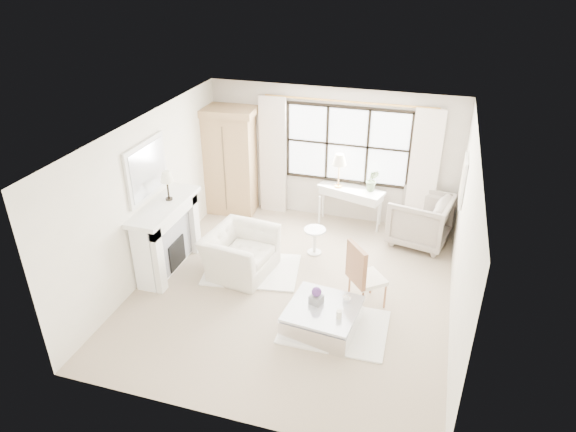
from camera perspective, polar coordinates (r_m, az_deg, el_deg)
name	(u,v)px	position (r m, az deg, el deg)	size (l,w,h in m)	color
floor	(293,289)	(8.58, 0.55, -8.12)	(5.50, 5.50, 0.00)	tan
ceiling	(294,133)	(7.33, 0.65, 9.22)	(5.50, 5.50, 0.00)	white
wall_back	(332,155)	(10.30, 4.89, 6.76)	(5.00, 5.00, 0.00)	beige
wall_front	(222,332)	(5.72, -7.30, -12.63)	(5.00, 5.00, 0.00)	silver
wall_left	(149,197)	(8.81, -15.22, 2.06)	(5.50, 5.50, 0.00)	white
wall_right	(463,241)	(7.65, 18.91, -2.66)	(5.50, 5.50, 0.00)	silver
window_pane	(347,145)	(10.14, 6.60, 7.84)	(2.40, 0.02, 1.50)	white
window_frame	(347,145)	(10.13, 6.59, 7.83)	(2.50, 0.04, 1.50)	black
curtain_rod	(349,102)	(9.82, 6.81, 12.50)	(0.04, 0.04, 3.30)	#BE8A42
curtain_left	(273,156)	(10.54, -1.67, 6.69)	(0.55, 0.10, 2.47)	beige
curtain_right	(423,173)	(10.07, 14.82, 4.69)	(0.55, 0.10, 2.47)	white
fireplace	(166,235)	(9.02, -13.44, -2.12)	(0.58, 1.66, 1.26)	white
mirror_frame	(146,170)	(8.60, -15.45, 4.98)	(0.05, 1.15, 0.95)	silver
mirror_glass	(148,170)	(8.59, -15.28, 4.96)	(0.02, 1.00, 0.80)	silver
art_frame	(463,181)	(9.09, 18.89, 3.70)	(0.04, 0.62, 0.82)	white
art_canvas	(462,181)	(9.09, 18.76, 3.72)	(0.01, 0.52, 0.72)	#C1B495
mantel_lamp	(167,178)	(8.68, -13.34, 4.12)	(0.22, 0.22, 0.51)	black
armoire	(230,160)	(10.64, -6.48, 6.17)	(1.17, 0.79, 2.24)	tan
console_table	(350,206)	(10.37, 6.91, 1.07)	(1.37, 0.79, 0.80)	silver
console_lamp	(339,161)	(10.02, 5.73, 6.14)	(0.28, 0.28, 0.69)	#BB8541
orchid_plant	(372,180)	(10.06, 9.37, 3.94)	(0.25, 0.20, 0.45)	#5E754E
side_table	(315,238)	(9.36, 2.99, -2.41)	(0.40, 0.40, 0.51)	silver
rug_left	(252,270)	(9.05, -4.02, -5.95)	(1.61, 1.13, 0.03)	white
rug_right	(334,327)	(7.84, 5.18, -12.17)	(1.54, 1.16, 0.03)	white
club_armchair	(240,253)	(8.85, -5.34, -4.07)	(1.17, 1.02, 0.76)	silver
wingback_chair	(420,220)	(9.95, 14.45, -0.39)	(1.02, 1.05, 0.96)	#9E9285
french_chair	(366,287)	(8.18, 8.64, -7.83)	(0.68, 0.68, 1.08)	#9E6742
coffee_table	(323,318)	(7.72, 3.87, -11.24)	(1.09, 1.09, 0.38)	silver
planter_box	(316,299)	(7.63, 3.16, -9.24)	(0.17, 0.17, 0.13)	gray
planter_flowers	(317,292)	(7.55, 3.19, -8.41)	(0.15, 0.15, 0.15)	#562E74
pillar_candle	(339,314)	(7.39, 5.69, -10.83)	(0.08, 0.08, 0.12)	silver
coffee_vase	(347,297)	(7.70, 6.56, -8.95)	(0.14, 0.14, 0.14)	white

